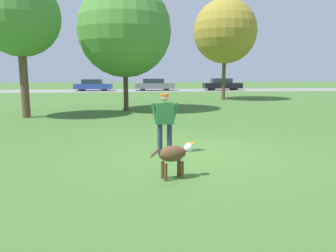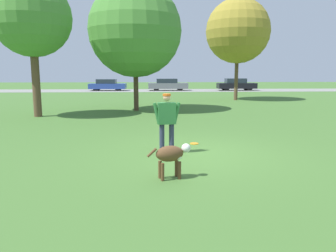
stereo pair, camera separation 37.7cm
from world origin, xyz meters
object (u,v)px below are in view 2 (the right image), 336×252
object	(u,v)px
tree_near_left	(32,18)
parked_car_blue	(107,85)
person	(167,118)
tree_far_right	(238,31)
parked_car_grey	(168,85)
dog	(171,155)
parked_car_black	(236,84)
tree_mid_center	(135,30)
frisbee	(194,144)

from	to	relation	value
tree_near_left	parked_car_blue	xyz separation A→B (m)	(0.51, 21.86, -3.92)
person	tree_far_right	distance (m)	17.82
person	parked_car_grey	bearing A→B (deg)	80.82
tree_far_right	parked_car_grey	bearing A→B (deg)	109.06
dog	parked_car_blue	distance (m)	31.86
dog	parked_car_grey	bearing A→B (deg)	72.20
parked_car_black	parked_car_grey	bearing A→B (deg)	178.76
dog	parked_car_blue	size ratio (longest dim) A/B	0.22
tree_mid_center	parked_car_grey	xyz separation A→B (m)	(2.76, 19.52, -3.63)
person	parked_car_grey	xyz separation A→B (m)	(1.56, 29.27, -0.26)
tree_mid_center	person	bearing A→B (deg)	-82.95
tree_near_left	dog	bearing A→B (deg)	-58.76
tree_mid_center	tree_near_left	xyz separation A→B (m)	(-4.60, -2.25, 0.25)
tree_far_right	tree_near_left	world-z (taller)	tree_far_right
tree_mid_center	parked_car_grey	bearing A→B (deg)	81.94
parked_car_blue	tree_far_right	bearing A→B (deg)	-46.64
parked_car_black	frisbee	bearing A→B (deg)	-106.85
parked_car_blue	parked_car_black	bearing A→B (deg)	1.33
parked_car_blue	person	bearing A→B (deg)	-77.29
frisbee	tree_near_left	xyz separation A→B (m)	(-6.68, 6.40, 4.55)
dog	frisbee	xyz separation A→B (m)	(0.88, 3.16, -0.48)
frisbee	person	bearing A→B (deg)	-128.61
person	parked_car_blue	bearing A→B (deg)	94.10
tree_far_right	tree_mid_center	world-z (taller)	tree_far_right
dog	tree_far_right	distance (m)	19.82
person	parked_car_black	bearing A→B (deg)	65.82
frisbee	dog	bearing A→B (deg)	-105.66
frisbee	tree_mid_center	world-z (taller)	tree_mid_center
parked_car_grey	tree_far_right	bearing A→B (deg)	-71.37
tree_mid_center	tree_near_left	world-z (taller)	tree_mid_center
tree_near_left	frisbee	bearing A→B (deg)	-43.78
dog	parked_car_blue	bearing A→B (deg)	84.62
dog	frisbee	world-z (taller)	dog
tree_mid_center	parked_car_black	distance (m)	22.36
frisbee	tree_near_left	distance (m)	10.31
person	frisbee	xyz separation A→B (m)	(0.88, 1.10, -0.92)
tree_mid_center	parked_car_grey	distance (m)	20.04
frisbee	parked_car_blue	xyz separation A→B (m)	(-6.18, 28.26, 0.63)
person	tree_mid_center	world-z (taller)	tree_mid_center
tree_near_left	parked_car_grey	distance (m)	23.31
tree_mid_center	parked_car_grey	size ratio (longest dim) A/B	1.51
dog	parked_car_blue	world-z (taller)	parked_car_blue
frisbee	tree_far_right	distance (m)	16.79
person	tree_near_left	world-z (taller)	tree_near_left
dog	parked_car_black	xyz separation A→B (m)	(9.48, 31.12, 0.19)
tree_far_right	parked_car_grey	xyz separation A→B (m)	(-4.50, 13.03, -4.41)
parked_car_blue	parked_car_grey	xyz separation A→B (m)	(6.86, -0.09, 0.03)
parked_car_black	parked_car_blue	bearing A→B (deg)	179.09
person	tree_mid_center	bearing A→B (deg)	90.91
tree_far_right	parked_car_black	xyz separation A→B (m)	(3.41, 12.83, -4.40)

